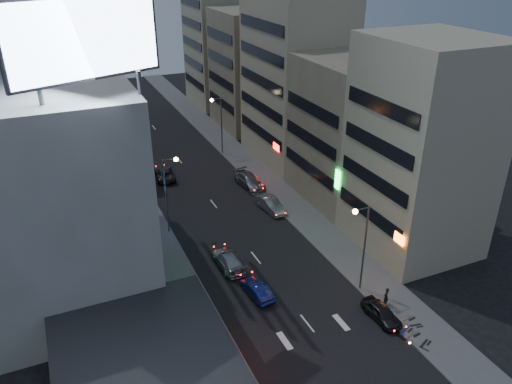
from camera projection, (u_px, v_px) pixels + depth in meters
ground at (334, 358)px, 35.97m from camera, size 180.00×180.00×0.00m
sidewalk_left at (137, 202)px, 57.58m from camera, size 4.00×120.00×0.12m
sidewalk_right at (262, 178)px, 63.38m from camera, size 4.00×120.00×0.12m
food_court at (132, 379)px, 31.68m from camera, size 11.00×13.00×3.88m
white_building at (44, 178)px, 42.15m from camera, size 14.00×24.00×18.00m
shophouse_near at (421, 149)px, 45.52m from camera, size 10.00×11.00×20.00m
shophouse_mid at (353, 130)px, 56.00m from camera, size 11.00×12.00×16.00m
shophouse_far at (296, 78)px, 65.11m from camera, size 10.00×14.00×22.00m
far_left_a at (44, 92)px, 62.69m from camera, size 11.00×10.00×20.00m
far_left_b at (38, 88)px, 74.26m from camera, size 12.00×10.00×15.00m
far_right_a at (253, 70)px, 78.46m from camera, size 11.00×12.00×18.00m
far_right_b at (224, 36)px, 88.75m from camera, size 12.00×12.00×24.00m
billboard at (84, 39)px, 29.74m from camera, size 9.52×3.75×6.20m
street_lamp_right_near at (362, 237)px, 40.62m from camera, size 1.60×0.44×8.02m
street_lamp_left at (169, 185)px, 49.43m from camera, size 1.60×0.44×8.02m
street_lamp_right_far at (219, 118)px, 68.43m from camera, size 1.60×0.44×8.02m
parked_car_right_near at (381, 312)px, 39.41m from camera, size 1.73×3.91×1.31m
parked_car_right_mid at (270, 204)px, 55.53m from camera, size 2.19×4.74×1.50m
parked_car_left at (165, 174)px, 63.12m from camera, size 2.82×5.11×1.35m
parked_car_right_far at (250, 181)px, 60.99m from camera, size 2.69×5.56×1.56m
road_car_blue at (257, 290)px, 42.01m from camera, size 1.80×3.99×1.27m
road_car_silver at (229, 260)px, 45.82m from camera, size 2.03×4.90×1.42m
person at (386, 296)px, 40.76m from camera, size 0.71×0.61×1.63m
scooter_black_a at (427, 333)px, 37.31m from camera, size 1.23×1.80×1.05m
scooter_silver_a at (417, 324)px, 38.11m from camera, size 0.95×2.03×1.19m
scooter_blue at (408, 321)px, 38.55m from camera, size 1.23×1.87×1.09m
scooter_black_b at (422, 318)px, 38.86m from camera, size 0.83×1.72×1.01m
scooter_silver_b at (412, 309)px, 39.72m from camera, size 0.92×1.98×1.17m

